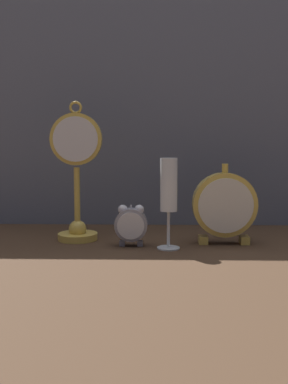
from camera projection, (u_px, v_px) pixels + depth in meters
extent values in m
plane|color=#422D1E|center=(143.00, 252.00, 0.89)|extent=(4.00, 4.00, 0.00)
cube|color=slate|center=(146.00, 99.00, 1.18)|extent=(1.50, 0.01, 0.70)
cylinder|color=gold|center=(78.00, 236.00, 1.02)|extent=(0.09, 0.09, 0.02)
sphere|color=gold|center=(78.00, 229.00, 1.01)|extent=(0.04, 0.04, 0.04)
cylinder|color=gold|center=(77.00, 201.00, 1.01)|extent=(0.01, 0.01, 0.16)
cylinder|color=gold|center=(76.00, 139.00, 0.99)|extent=(0.12, 0.02, 0.12)
cylinder|color=silver|center=(75.00, 139.00, 0.98)|extent=(0.10, 0.00, 0.10)
torus|color=gold|center=(76.00, 108.00, 0.98)|extent=(0.03, 0.01, 0.03)
cube|color=gray|center=(122.00, 243.00, 0.95)|extent=(0.01, 0.01, 0.01)
cube|color=gray|center=(140.00, 243.00, 0.95)|extent=(0.01, 0.01, 0.01)
cylinder|color=gray|center=(131.00, 225.00, 0.95)|extent=(0.07, 0.03, 0.07)
cylinder|color=silver|center=(131.00, 226.00, 0.93)|extent=(0.06, 0.00, 0.06)
sphere|color=silver|center=(123.00, 210.00, 0.94)|extent=(0.02, 0.02, 0.02)
sphere|color=silver|center=(139.00, 210.00, 0.94)|extent=(0.02, 0.02, 0.02)
cylinder|color=silver|center=(131.00, 208.00, 0.94)|extent=(0.00, 0.00, 0.01)
cube|color=gold|center=(203.00, 240.00, 0.98)|extent=(0.02, 0.03, 0.02)
cube|color=gold|center=(244.00, 240.00, 0.97)|extent=(0.02, 0.03, 0.02)
cylinder|color=gold|center=(224.00, 205.00, 0.97)|extent=(0.14, 0.04, 0.14)
cylinder|color=silver|center=(226.00, 206.00, 0.95)|extent=(0.12, 0.00, 0.12)
cylinder|color=gold|center=(225.00, 168.00, 0.96)|extent=(0.01, 0.01, 0.02)
cylinder|color=silver|center=(168.00, 247.00, 0.93)|extent=(0.05, 0.05, 0.01)
cylinder|color=silver|center=(168.00, 229.00, 0.92)|extent=(0.01, 0.01, 0.08)
cylinder|color=white|center=(169.00, 185.00, 0.91)|extent=(0.04, 0.04, 0.11)
cylinder|color=#E5D17F|center=(169.00, 194.00, 0.92)|extent=(0.03, 0.03, 0.07)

